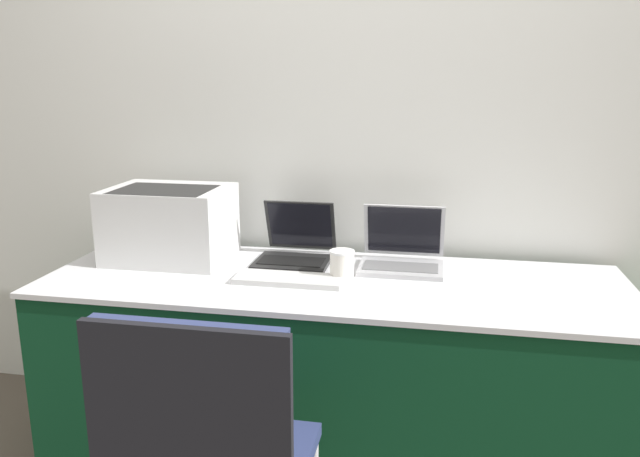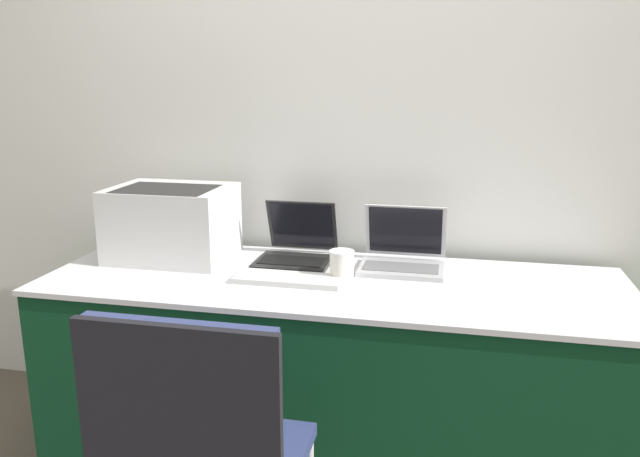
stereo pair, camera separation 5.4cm
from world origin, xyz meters
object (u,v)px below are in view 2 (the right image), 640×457
at_px(external_keyboard, 288,279).
at_px(coffee_cup, 342,265).
at_px(laptop_right, 403,254).
at_px(chair, 197,441).
at_px(printer, 172,220).
at_px(laptop_left, 296,248).

distance_m(external_keyboard, coffee_cup, 0.20).
height_order(laptop_right, chair, laptop_right).
xyz_separation_m(laptop_right, external_keyboard, (-0.39, -0.26, -0.04)).
bearing_deg(chair, printer, 117.54).
xyz_separation_m(printer, laptop_right, (0.93, 0.07, -0.11)).
bearing_deg(external_keyboard, laptop_left, 97.96).
bearing_deg(coffee_cup, laptop_left, 139.02).
bearing_deg(laptop_left, external_keyboard, -82.04).
xyz_separation_m(laptop_left, laptop_right, (0.43, -0.00, 0.00)).
bearing_deg(printer, external_keyboard, -19.86).
bearing_deg(coffee_cup, chair, -104.10).
distance_m(printer, coffee_cup, 0.74).
bearing_deg(laptop_right, chair, -111.97).
bearing_deg(coffee_cup, external_keyboard, -158.48).
height_order(printer, chair, printer).
xyz_separation_m(printer, external_keyboard, (0.54, -0.20, -0.15)).
bearing_deg(printer, chair, -62.46).
distance_m(printer, chair, 1.15).
bearing_deg(external_keyboard, printer, 160.14).
xyz_separation_m(external_keyboard, coffee_cup, (0.18, 0.07, 0.04)).
distance_m(laptop_left, chair, 1.07).
distance_m(coffee_cup, chair, 0.91).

